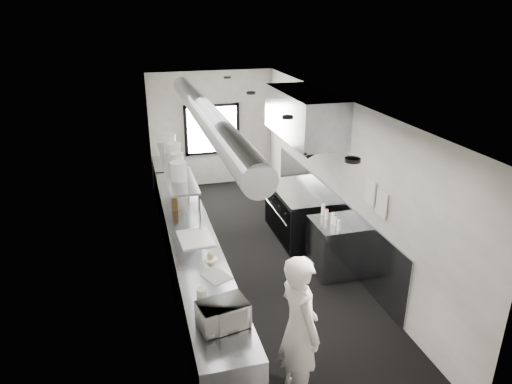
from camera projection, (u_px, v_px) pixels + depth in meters
floor at (255, 259)px, 8.31m from camera, size 3.00×8.00×0.01m
ceiling at (255, 102)px, 7.27m from camera, size 3.00×8.00×0.01m
wall_back at (212, 129)px, 11.37m from camera, size 3.00×0.02×2.80m
wall_front at (370, 340)px, 4.20m from camera, size 3.00×0.02×2.80m
wall_left at (164, 195)px, 7.42m from camera, size 0.02×8.00×2.80m
wall_right at (338, 178)px, 8.15m from camera, size 0.02×8.00×2.80m
wall_cladding at (327, 215)px, 8.73m from camera, size 0.03×5.50×1.10m
hvac_duct at (207, 115)px, 7.55m from camera, size 0.40×6.40×0.40m
service_window at (212, 130)px, 11.34m from camera, size 1.36×0.05×1.25m
exhaust_hood at (304, 115)px, 8.32m from camera, size 0.81×2.20×0.88m
prep_counter at (193, 260)px, 7.41m from camera, size 0.70×6.00×0.90m
pass_shelf at (176, 166)px, 8.34m from camera, size 0.45×3.00×0.68m
range at (297, 213)px, 9.01m from camera, size 0.88×1.60×0.94m
bottle_station at (332, 247)px, 7.79m from camera, size 0.65×0.80×0.90m
far_work_table at (170, 181)px, 10.73m from camera, size 0.70×1.20×0.90m
notice_sheet_a at (370, 192)px, 7.00m from camera, size 0.02×0.28×0.38m
notice_sheet_b at (382, 204)px, 6.70m from camera, size 0.02×0.28×0.38m
line_cook at (299, 329)px, 5.12m from camera, size 0.54×0.72×1.81m
microwave at (223, 314)px, 5.12m from camera, size 0.56×0.47×0.30m
deli_tub_a at (200, 310)px, 5.35m from camera, size 0.15×0.15×0.10m
deli_tub_b at (202, 292)px, 5.70m from camera, size 0.14×0.14×0.09m
newspaper at (217, 276)px, 6.11m from camera, size 0.41×0.45×0.01m
small_plate at (211, 259)px, 6.51m from camera, size 0.23×0.23×0.02m
pastry at (211, 256)px, 6.49m from camera, size 0.10×0.10×0.10m
cutting_board at (195, 238)px, 7.10m from camera, size 0.52×0.68×0.02m
knife_block at (176, 202)px, 8.12m from camera, size 0.16×0.25×0.25m
plate_stack_a at (179, 171)px, 7.51m from camera, size 0.32×0.32×0.30m
plate_stack_b at (177, 161)px, 8.01m from camera, size 0.25×0.25×0.29m
plate_stack_c at (174, 153)px, 8.36m from camera, size 0.30×0.30×0.36m
plate_stack_d at (170, 143)px, 8.95m from camera, size 0.29×0.29×0.35m
squeeze_bottle_a at (339, 225)px, 7.33m from camera, size 0.08×0.08×0.19m
squeeze_bottle_b at (335, 221)px, 7.50m from camera, size 0.06×0.06×0.16m
squeeze_bottle_c at (333, 218)px, 7.57m from camera, size 0.07×0.07×0.19m
squeeze_bottle_d at (327, 214)px, 7.73m from camera, size 0.07×0.07×0.17m
squeeze_bottle_e at (323, 209)px, 7.89m from camera, size 0.09×0.09×0.20m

